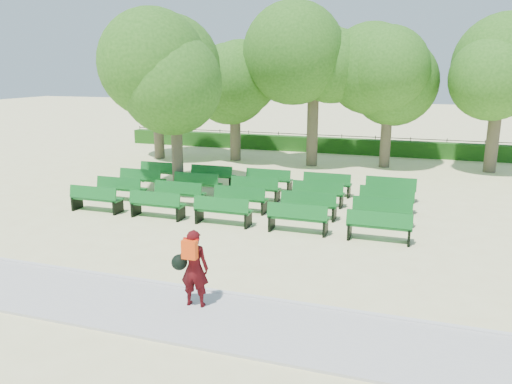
{
  "coord_description": "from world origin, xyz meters",
  "views": [
    {
      "loc": [
        5.57,
        -15.9,
        5.02
      ],
      "look_at": [
        0.62,
        -1.0,
        1.1
      ],
      "focal_mm": 35.0,
      "sensor_mm": 36.0,
      "label": 1
    }
  ],
  "objects": [
    {
      "name": "ground",
      "position": [
        0.0,
        0.0,
        0.0
      ],
      "size": [
        120.0,
        120.0,
        0.0
      ],
      "primitive_type": "plane",
      "color": "beige"
    },
    {
      "name": "paving",
      "position": [
        0.0,
        -7.4,
        0.03
      ],
      "size": [
        30.0,
        2.2,
        0.06
      ],
      "primitive_type": "cube",
      "color": "#B8B7B3",
      "rests_on": "ground"
    },
    {
      "name": "curb",
      "position": [
        0.0,
        -6.25,
        0.05
      ],
      "size": [
        30.0,
        0.12,
        0.1
      ],
      "primitive_type": "cube",
      "color": "silver",
      "rests_on": "ground"
    },
    {
      "name": "hedge",
      "position": [
        0.0,
        14.0,
        0.45
      ],
      "size": [
        26.0,
        0.7,
        0.9
      ],
      "primitive_type": "cube",
      "color": "#1C4C13",
      "rests_on": "ground"
    },
    {
      "name": "fence",
      "position": [
        0.0,
        14.4,
        0.0
      ],
      "size": [
        26.0,
        0.1,
        1.02
      ],
      "primitive_type": null,
      "color": "black",
      "rests_on": "ground"
    },
    {
      "name": "tree_line",
      "position": [
        0.0,
        10.0,
        0.0
      ],
      "size": [
        21.8,
        6.8,
        7.04
      ],
      "primitive_type": null,
      "color": "#316A1C",
      "rests_on": "ground"
    },
    {
      "name": "bench_array",
      "position": [
        -0.36,
        1.1,
        0.1
      ],
      "size": [
        1.91,
        0.65,
        1.2
      ],
      "rotation": [
        0.0,
        0.0,
        -0.03
      ],
      "color": "#116220",
      "rests_on": "ground"
    },
    {
      "name": "tree_among",
      "position": [
        -3.76,
        2.05,
        4.44
      ],
      "size": [
        4.72,
        4.72,
        6.58
      ],
      "color": "brown",
      "rests_on": "ground"
    },
    {
      "name": "person",
      "position": [
        1.21,
        -7.0,
        0.94
      ],
      "size": [
        0.81,
        0.5,
        1.7
      ],
      "rotation": [
        0.0,
        0.0,
        3.23
      ],
      "color": "#41090C",
      "rests_on": "ground"
    }
  ]
}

